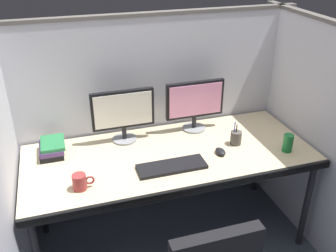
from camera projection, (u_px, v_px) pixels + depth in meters
cubicle_partition_rear at (152, 118)px, 2.83m from camera, size 2.21×0.06×1.57m
cubicle_partition_left at (8, 183)px, 2.10m from camera, size 0.06×1.41×1.57m
cubicle_partition_right at (309, 132)px, 2.63m from camera, size 0.06×1.41×1.57m
desk at (171, 161)px, 2.49m from camera, size 1.90×0.80×0.74m
monitor_left at (123, 112)px, 2.53m from camera, size 0.43×0.17×0.37m
monitor_right at (195, 102)px, 2.68m from camera, size 0.43×0.17×0.37m
keyboard_main at (172, 166)px, 2.32m from camera, size 0.43×0.15×0.02m
computer_mouse at (220, 151)px, 2.46m from camera, size 0.06×0.10×0.04m
book_stack at (52, 148)px, 2.44m from camera, size 0.17×0.22×0.09m
soda_can at (288, 143)px, 2.47m from camera, size 0.07×0.07×0.12m
pen_cup at (236, 138)px, 2.56m from camera, size 0.08×0.08×0.17m
coffee_mug at (80, 182)px, 2.11m from camera, size 0.13×0.08×0.09m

